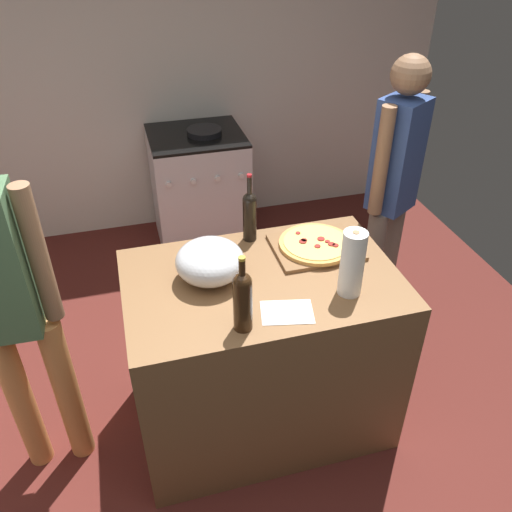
# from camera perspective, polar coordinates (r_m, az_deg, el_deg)

# --- Properties ---
(ground_plane) EXTENTS (4.40, 3.33, 0.02)m
(ground_plane) POSITION_cam_1_polar(r_m,az_deg,el_deg) (3.48, -5.77, -7.36)
(ground_plane) COLOR #511E19
(kitchen_wall_rear) EXTENTS (4.40, 0.10, 2.60)m
(kitchen_wall_rear) POSITION_cam_1_polar(r_m,az_deg,el_deg) (4.12, -10.79, 19.98)
(kitchen_wall_rear) COLOR beige
(kitchen_wall_rear) RESTS_ON ground_plane
(counter) EXTENTS (1.22, 0.78, 0.91)m
(counter) POSITION_cam_1_polar(r_m,az_deg,el_deg) (2.62, 0.59, -10.32)
(counter) COLOR brown
(counter) RESTS_ON ground_plane
(cutting_board) EXTENTS (0.40, 0.32, 0.02)m
(cutting_board) POSITION_cam_1_polar(r_m,az_deg,el_deg) (2.52, 6.46, 0.95)
(cutting_board) COLOR brown
(cutting_board) RESTS_ON counter
(pizza) EXTENTS (0.35, 0.35, 0.03)m
(pizza) POSITION_cam_1_polar(r_m,az_deg,el_deg) (2.51, 6.49, 1.35)
(pizza) COLOR tan
(pizza) RESTS_ON cutting_board
(mixing_bowl) EXTENTS (0.30, 0.30, 0.18)m
(mixing_bowl) POSITION_cam_1_polar(r_m,az_deg,el_deg) (2.27, -4.99, -0.59)
(mixing_bowl) COLOR #B2B2B7
(mixing_bowl) RESTS_ON counter
(paper_towel_roll) EXTENTS (0.10, 0.10, 0.30)m
(paper_towel_roll) POSITION_cam_1_polar(r_m,az_deg,el_deg) (2.19, 10.35, -0.79)
(paper_towel_roll) COLOR white
(paper_towel_roll) RESTS_ON counter
(wine_bottle_dark) EXTENTS (0.07, 0.07, 0.33)m
(wine_bottle_dark) POSITION_cam_1_polar(r_m,az_deg,el_deg) (1.98, -1.46, -4.63)
(wine_bottle_dark) COLOR #331E0F
(wine_bottle_dark) RESTS_ON counter
(wine_bottle_amber) EXTENTS (0.07, 0.07, 0.35)m
(wine_bottle_amber) POSITION_cam_1_polar(r_m,az_deg,el_deg) (2.51, -0.69, 4.58)
(wine_bottle_amber) COLOR black
(wine_bottle_amber) RESTS_ON counter
(recipe_sheet) EXTENTS (0.24, 0.19, 0.00)m
(recipe_sheet) POSITION_cam_1_polar(r_m,az_deg,el_deg) (2.14, 3.37, -6.08)
(recipe_sheet) COLOR white
(recipe_sheet) RESTS_ON counter
(stove) EXTENTS (0.68, 0.64, 0.92)m
(stove) POSITION_cam_1_polar(r_m,az_deg,el_deg) (4.08, -6.15, 7.25)
(stove) COLOR #B7B7BC
(stove) RESTS_ON ground_plane
(person_in_stripes) EXTENTS (0.36, 0.21, 1.69)m
(person_in_stripes) POSITION_cam_1_polar(r_m,az_deg,el_deg) (2.31, -24.82, -4.61)
(person_in_stripes) COLOR #D88C4C
(person_in_stripes) RESTS_ON ground_plane
(person_in_red) EXTENTS (0.35, 0.29, 1.67)m
(person_in_red) POSITION_cam_1_polar(r_m,az_deg,el_deg) (3.05, 14.56, 7.47)
(person_in_red) COLOR slate
(person_in_red) RESTS_ON ground_plane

